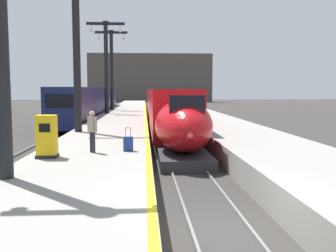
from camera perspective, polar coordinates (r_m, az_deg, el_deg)
The scene contains 17 objects.
ground_plane at distance 9.91m, azimuth 8.12°, elevation -15.81°, with size 260.00×260.00×0.00m, color #33302D.
platform_left at distance 33.99m, azimuth -7.20°, elevation 0.26°, with size 4.80×110.00×1.05m, color gray.
platform_right at distance 34.45m, azimuth 6.37°, elevation 0.34°, with size 4.80×110.00×1.05m, color gray.
platform_left_safety_stripe at distance 33.88m, azimuth -3.36°, elevation 1.17°, with size 0.20×107.80×0.01m, color yellow.
rail_main_left at distance 36.73m, azimuth -1.78°, elevation -0.04°, with size 0.08×110.00×0.12m, color slate.
rail_main_right at distance 36.81m, azimuth 0.55°, elevation -0.03°, with size 0.08×110.00×0.12m, color slate.
rail_secondary_left at distance 37.36m, azimuth -14.30°, elevation -0.12°, with size 0.08×110.00×0.12m, color slate.
rail_secondary_right at distance 37.11m, azimuth -12.02°, elevation -0.11°, with size 0.08×110.00×0.12m, color slate.
highspeed_train_main at distance 33.88m, azimuth -0.37°, elevation 2.67°, with size 2.92×37.28×3.60m.
regional_train_adjacent at distance 47.20m, azimuth -11.17°, elevation 3.60°, with size 2.85×36.60×3.80m.
station_column_mid at distance 23.72m, azimuth -13.60°, elevation 12.83°, with size 4.00×0.68×9.40m.
station_column_far at distance 41.38m, azimuth -9.27°, elevation 9.92°, with size 4.00×0.68×9.70m.
station_column_distant at distance 48.19m, azimuth -8.47°, elevation 9.36°, with size 4.00×0.68×9.81m.
passenger_near_edge at distance 15.59m, azimuth -11.29°, elevation -0.34°, with size 0.41×0.46×1.69m.
rolling_suitcase at distance 15.81m, azimuth -5.98°, elevation -2.68°, with size 0.40×0.22×0.98m.
ticket_machine_yellow at distance 14.88m, azimuth -17.72°, elevation -1.73°, with size 0.76×0.62×1.60m.
terminus_back_wall at distance 111.11m, azimuth -2.66°, elevation 7.23°, with size 36.00×2.00×14.00m, color #4C4742.
Camera 1 is at (-1.92, -9.04, 3.59)m, focal length 40.64 mm.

